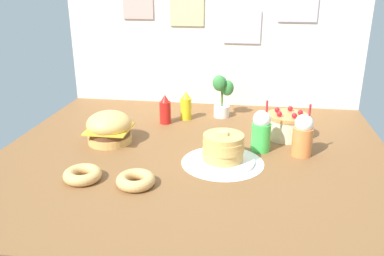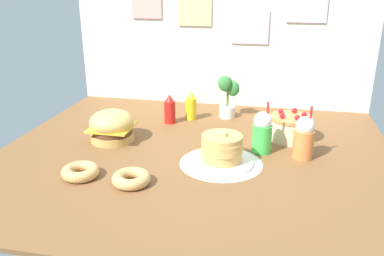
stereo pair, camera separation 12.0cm
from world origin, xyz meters
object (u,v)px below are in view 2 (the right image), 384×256
Objects in this scene: ketchup_bottle at (170,110)px; mustard_bottle at (191,106)px; layer_cake at (290,128)px; potted_plant at (228,95)px; cream_soda_cup at (262,132)px; orange_float_cup at (304,138)px; donut_chocolate at (131,178)px; donut_pink_glaze at (80,171)px; burger at (112,126)px; pancake_stack at (222,151)px.

ketchup_bottle and mustard_bottle have the same top height.
layer_cake is 0.52m from potted_plant.
cream_soda_cup and orange_float_cup have the same top height.
donut_chocolate is at bearing -138.91° from cream_soda_cup.
ketchup_bottle is at bearing 75.29° from donut_pink_glaze.
donut_chocolate is at bearing -3.53° from donut_pink_glaze.
pancake_stack is (0.65, -0.18, -0.02)m from burger.
layer_cake is at bearing -10.54° from ketchup_bottle.
donut_chocolate is at bearing -135.57° from layer_cake.
potted_plant is (-0.40, 0.32, 0.08)m from layer_cake.
layer_cake is at bearing 104.05° from orange_float_cup.
donut_pink_glaze is 0.61× the size of potted_plant.
pancake_stack is at bearing 24.20° from donut_pink_glaze.
mustard_bottle is at bearing 70.03° from donut_pink_glaze.
donut_pink_glaze and donut_chocolate have the same top height.
layer_cake is 0.76m from ketchup_bottle.
burger is 1.05m from orange_float_cup.
donut_pink_glaze is 1.15m from potted_plant.
ketchup_bottle is at bearing 92.90° from donut_chocolate.
pancake_stack is 0.43m from orange_float_cup.
ketchup_bottle is at bearing -140.34° from mustard_bottle.
pancake_stack is 1.36× the size of layer_cake.
pancake_stack is at bearing -52.63° from ketchup_bottle.
burger is at bearing 178.67° from orange_float_cup.
pancake_stack is at bearing -15.30° from burger.
cream_soda_cup is 1.61× the size of donut_pink_glaze.
ketchup_bottle is at bearing 127.37° from pancake_stack.
burger is 1.06× the size of layer_cake.
pancake_stack reaches higher than donut_pink_glaze.
orange_float_cup is (0.21, -0.03, 0.00)m from cream_soda_cup.
burger is 0.43m from ketchup_bottle.
layer_cake is 0.25m from orange_float_cup.
potted_plant is (0.56, 1.00, 0.13)m from donut_pink_glaze.
potted_plant is (0.23, 0.09, 0.07)m from mustard_bottle.
pancake_stack is 1.13× the size of orange_float_cup.
burger is at bearing 121.02° from donut_chocolate.
potted_plant reaches higher than layer_cake.
layer_cake is 0.83× the size of cream_soda_cup.
potted_plant reaches higher than donut_pink_glaze.
orange_float_cup is at bearing 30.41° from donut_chocolate.
layer_cake is 0.99m from donut_chocolate.
cream_soda_cup is 0.98× the size of potted_plant.
potted_plant is at bearing 20.91° from mustard_bottle.
layer_cake reaches higher than donut_pink_glaze.
donut_pink_glaze is at bearing -119.23° from potted_plant.
layer_cake is 0.82× the size of potted_plant.
orange_float_cup is 1.61× the size of donut_chocolate.
pancake_stack is at bearing -84.96° from potted_plant.
mustard_bottle is 0.67× the size of cream_soda_cup.
ketchup_bottle reaches higher than burger.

